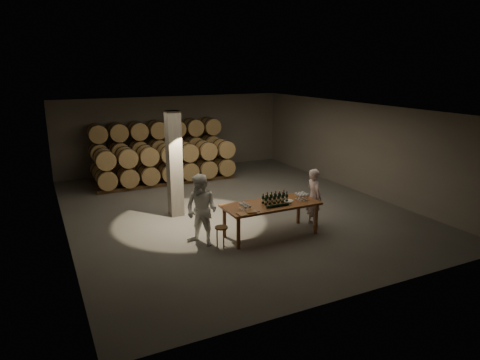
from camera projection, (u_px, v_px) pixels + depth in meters
name	position (u px, v px, depth m)	size (l,w,h in m)	color
room	(174.00, 164.00, 12.82)	(12.00, 12.00, 12.00)	#575552
tasting_table	(271.00, 207.00, 11.45)	(2.60, 1.10, 0.90)	brown
barrel_stack_back	(157.00, 147.00, 17.62)	(5.48, 0.95, 2.31)	brown
barrel_stack_front	(168.00, 163.00, 16.50)	(5.48, 0.95, 1.57)	brown
bottle_cluster	(275.00, 199.00, 11.47)	(0.72, 0.22, 0.30)	black
lying_bottles	(278.00, 205.00, 11.15)	(0.76, 0.08, 0.08)	black
glass_cluster_left	(245.00, 205.00, 10.92)	(0.19, 0.41, 0.16)	silver
glass_cluster_right	(302.00, 195.00, 11.73)	(0.31, 0.31, 0.19)	silver
plate	(288.00, 201.00, 11.63)	(0.29, 0.29, 0.02)	white
notebook_near	(251.00, 212.00, 10.74)	(0.25, 0.20, 0.03)	#9C6B39
notebook_corner	(242.00, 214.00, 10.57)	(0.22, 0.28, 0.02)	#9C6B39
pen	(257.00, 212.00, 10.75)	(0.01, 0.01, 0.16)	black
stool	(221.00, 231.00, 10.75)	(0.33, 0.33, 0.55)	brown
person_man	(314.00, 197.00, 12.20)	(0.61, 0.40, 1.66)	silver
person_woman	(202.00, 210.00, 10.83)	(0.90, 0.70, 1.85)	white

